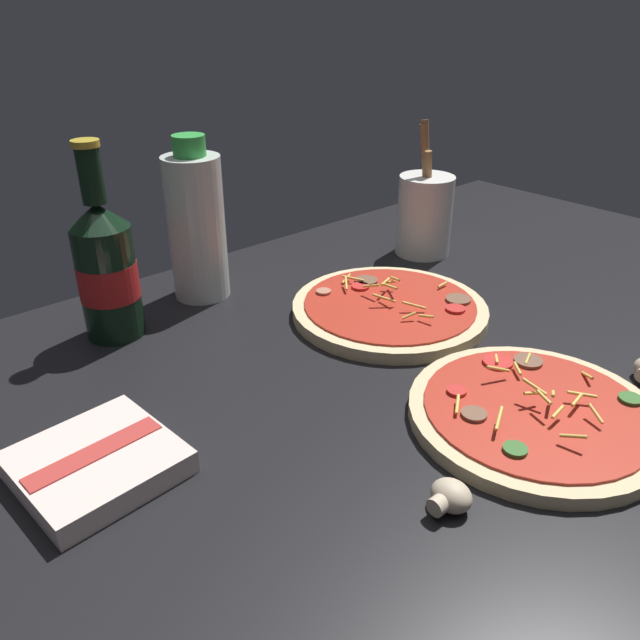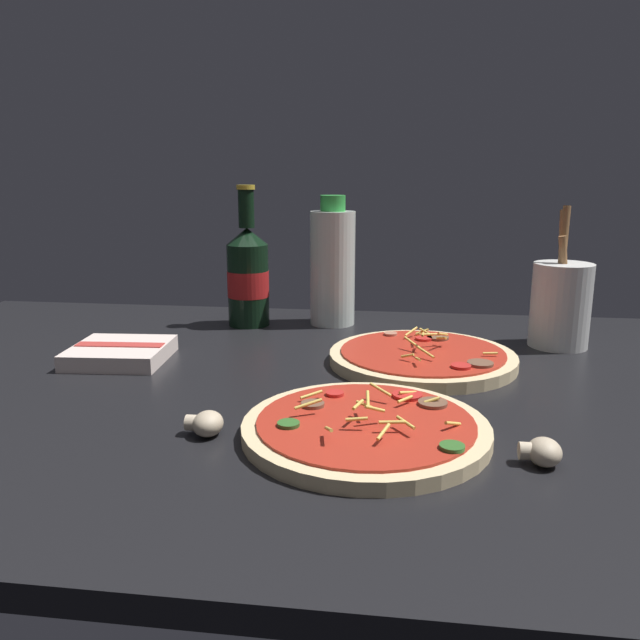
% 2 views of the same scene
% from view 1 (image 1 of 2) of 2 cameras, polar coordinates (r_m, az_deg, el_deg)
% --- Properties ---
extents(counter_slab, '(1.60, 0.90, 0.03)m').
position_cam_1_polar(counter_slab, '(0.77, 6.58, -5.12)').
color(counter_slab, black).
rests_on(counter_slab, ground).
extents(pizza_near, '(0.26, 0.26, 0.04)m').
position_cam_1_polar(pizza_near, '(0.70, 18.98, -8.09)').
color(pizza_near, beige).
rests_on(pizza_near, counter_slab).
extents(pizza_far, '(0.27, 0.27, 0.05)m').
position_cam_1_polar(pizza_far, '(0.88, 6.37, 1.03)').
color(pizza_far, beige).
rests_on(pizza_far, counter_slab).
extents(beer_bottle, '(0.08, 0.08, 0.25)m').
position_cam_1_polar(beer_bottle, '(0.84, -18.93, 4.45)').
color(beer_bottle, black).
rests_on(beer_bottle, counter_slab).
extents(oil_bottle, '(0.08, 0.08, 0.24)m').
position_cam_1_polar(oil_bottle, '(0.92, -11.22, 8.46)').
color(oil_bottle, silver).
rests_on(oil_bottle, counter_slab).
extents(mushroom_right, '(0.04, 0.04, 0.03)m').
position_cam_1_polar(mushroom_right, '(0.58, 11.78, -15.53)').
color(mushroom_right, beige).
rests_on(mushroom_right, counter_slab).
extents(utensil_crock, '(0.09, 0.09, 0.23)m').
position_cam_1_polar(utensil_crock, '(1.09, 9.54, 9.57)').
color(utensil_crock, silver).
rests_on(utensil_crock, counter_slab).
extents(dish_towel, '(0.15, 0.14, 0.03)m').
position_cam_1_polar(dish_towel, '(0.64, -19.73, -12.20)').
color(dish_towel, beige).
rests_on(dish_towel, counter_slab).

